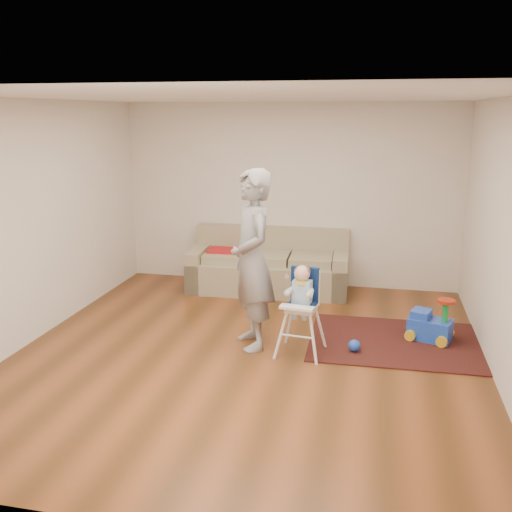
% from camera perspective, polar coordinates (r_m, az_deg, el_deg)
% --- Properties ---
extents(ground, '(5.50, 5.50, 0.00)m').
position_cam_1_polar(ground, '(6.29, -0.78, -9.75)').
color(ground, '#522E13').
rests_on(ground, ground).
extents(room_envelope, '(5.04, 5.52, 2.72)m').
position_cam_1_polar(room_envelope, '(6.30, 0.24, 8.02)').
color(room_envelope, '#EFE2CF').
rests_on(room_envelope, ground).
extents(sofa, '(2.33, 1.03, 0.89)m').
position_cam_1_polar(sofa, '(8.32, 1.26, -0.50)').
color(sofa, tan).
rests_on(sofa, ground).
extents(side_table, '(0.51, 0.51, 0.51)m').
position_cam_1_polar(side_table, '(8.40, -2.43, -1.71)').
color(side_table, black).
rests_on(side_table, ground).
extents(area_rug, '(1.98, 1.50, 0.02)m').
position_cam_1_polar(area_rug, '(6.77, 13.86, -8.32)').
color(area_rug, black).
rests_on(area_rug, ground).
extents(ride_on_toy, '(0.55, 0.47, 0.51)m').
position_cam_1_polar(ride_on_toy, '(6.84, 17.08, -5.96)').
color(ride_on_toy, blue).
rests_on(ride_on_toy, area_rug).
extents(toy_ball, '(0.13, 0.13, 0.13)m').
position_cam_1_polar(toy_ball, '(6.38, 9.81, -8.83)').
color(toy_ball, blue).
rests_on(toy_ball, area_rug).
extents(high_chair, '(0.51, 0.51, 1.00)m').
position_cam_1_polar(high_chair, '(6.14, 4.55, -5.56)').
color(high_chair, white).
rests_on(high_chair, ground).
extents(adult, '(0.76, 0.86, 1.98)m').
position_cam_1_polar(adult, '(6.19, -0.39, -0.42)').
color(adult, gray).
rests_on(adult, ground).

